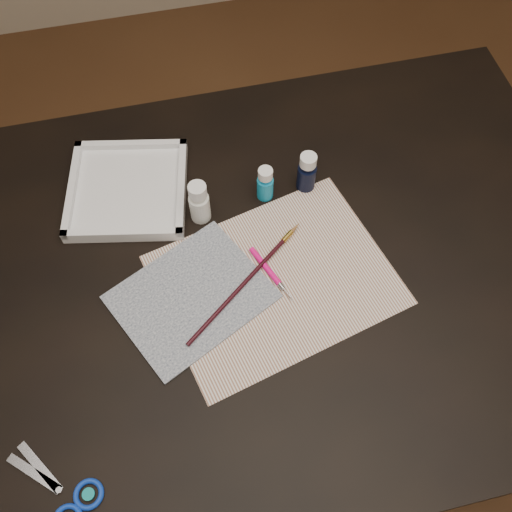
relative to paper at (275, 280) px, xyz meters
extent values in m
cube|color=#422614|center=(-0.03, 0.03, -0.76)|extent=(3.50, 3.50, 0.02)
cube|color=black|center=(-0.03, 0.03, -0.38)|extent=(1.30, 0.90, 0.75)
cube|color=white|center=(0.00, 0.00, 0.00)|extent=(0.46, 0.39, 0.00)
cube|color=#0F1B34|center=(-0.15, 0.00, 0.00)|extent=(0.31, 0.29, 0.00)
cylinder|color=silver|center=(-0.10, 0.16, 0.05)|extent=(0.05, 0.05, 0.09)
cylinder|color=#1287B5|center=(0.02, 0.18, 0.04)|extent=(0.03, 0.03, 0.08)
cylinder|color=black|center=(0.11, 0.19, 0.04)|extent=(0.05, 0.05, 0.09)
cube|color=white|center=(-0.23, 0.25, 0.01)|extent=(0.26, 0.26, 0.03)
camera|label=1|loc=(-0.14, -0.44, 0.90)|focal=40.00mm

